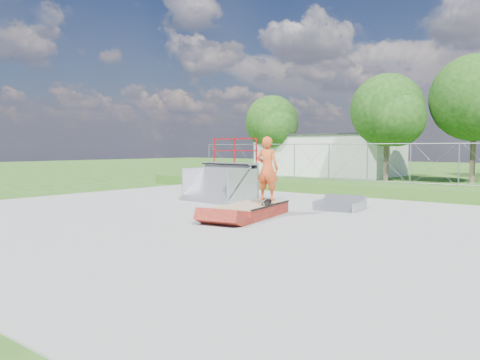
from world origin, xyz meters
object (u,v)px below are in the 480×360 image
object	(u,v)px
quarter_pipe	(218,170)
skater	(267,171)
grind_box	(252,211)
flat_bank_ramp	(340,204)

from	to	relation	value
quarter_pipe	skater	size ratio (longest dim) A/B	1.29
skater	quarter_pipe	bearing A→B (deg)	-39.63
skater	grind_box	bearing A→B (deg)	23.74
grind_box	quarter_pipe	world-z (taller)	quarter_pipe
grind_box	skater	size ratio (longest dim) A/B	1.51
grind_box	flat_bank_ramp	world-z (taller)	flat_bank_ramp
grind_box	quarter_pipe	distance (m)	4.54
quarter_pipe	flat_bank_ramp	xyz separation A→B (m)	(5.01, 0.47, -1.03)
flat_bank_ramp	skater	world-z (taller)	skater
flat_bank_ramp	skater	bearing A→B (deg)	-118.34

